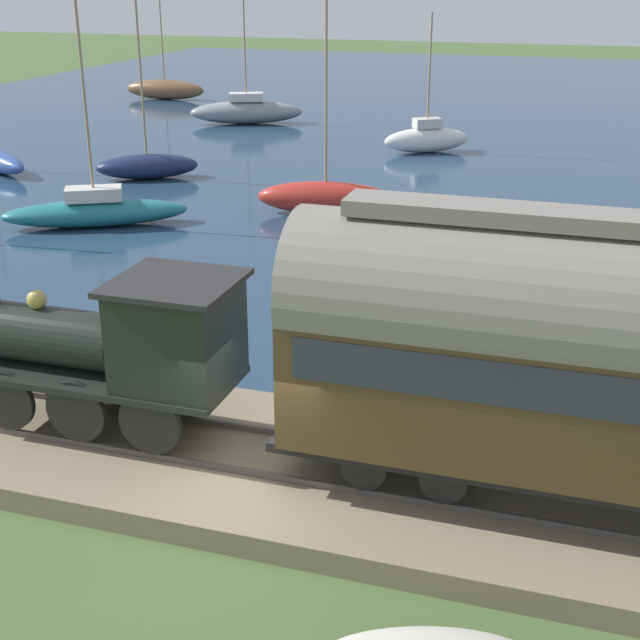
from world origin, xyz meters
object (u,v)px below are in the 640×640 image
at_px(sailboat_brown, 165,89).
at_px(rowboat_near_shore, 406,276).
at_px(sailboat_gray, 247,111).
at_px(rowboat_far_out, 425,324).
at_px(sailboat_teal, 95,210).
at_px(passenger_coach, 616,355).
at_px(sailboat_white, 427,138).
at_px(sailboat_red, 326,197).
at_px(rowboat_mid_harbor, 545,291).
at_px(sailboat_navy, 147,165).
at_px(steam_locomotive, 115,341).

height_order(sailboat_brown, rowboat_near_shore, sailboat_brown).
xyz_separation_m(sailboat_gray, rowboat_far_out, (-28.00, -16.04, -0.54)).
bearing_deg(sailboat_teal, passenger_coach, -157.11).
distance_m(sailboat_white, sailboat_red, 12.74).
bearing_deg(rowboat_near_shore, sailboat_gray, 83.58).
bearing_deg(sailboat_gray, sailboat_white, -137.01).
bearing_deg(rowboat_mid_harbor, rowboat_far_out, -160.73).
distance_m(sailboat_gray, rowboat_near_shore, 28.71).
relative_size(sailboat_gray, rowboat_mid_harbor, 3.57).
bearing_deg(sailboat_brown, sailboat_red, -143.74).
bearing_deg(sailboat_gray, sailboat_navy, 162.94).
distance_m(steam_locomotive, sailboat_brown, 48.18).
relative_size(sailboat_white, sailboat_navy, 0.70).
bearing_deg(sailboat_white, rowboat_mid_harbor, 167.79).
distance_m(sailboat_gray, sailboat_brown, 12.00).
height_order(sailboat_red, sailboat_brown, sailboat_red).
relative_size(sailboat_brown, rowboat_mid_harbor, 3.21).
relative_size(sailboat_red, sailboat_navy, 0.91).
height_order(sailboat_brown, rowboat_far_out, sailboat_brown).
bearing_deg(rowboat_far_out, rowboat_near_shore, 14.87).
distance_m(sailboat_brown, sailboat_navy, 24.74).
xyz_separation_m(sailboat_brown, rowboat_far_out, (-35.79, -25.17, -0.50)).
bearing_deg(sailboat_gray, rowboat_far_out, -172.49).
bearing_deg(sailboat_teal, sailboat_gray, -20.34).
distance_m(steam_locomotive, rowboat_mid_harbor, 12.81).
height_order(sailboat_white, rowboat_far_out, sailboat_white).
xyz_separation_m(steam_locomotive, rowboat_near_shore, (10.95, -2.93, -2.03)).
bearing_deg(sailboat_brown, rowboat_far_out, -145.70).
distance_m(passenger_coach, sailboat_red, 20.29).
bearing_deg(passenger_coach, steam_locomotive, 90.00).
bearing_deg(rowboat_mid_harbor, sailboat_gray, 96.55).
xyz_separation_m(rowboat_near_shore, rowboat_mid_harbor, (-0.28, -3.89, 0.06)).
bearing_deg(rowboat_mid_harbor, sailboat_white, 79.66).
relative_size(passenger_coach, sailboat_brown, 1.40).
relative_size(sailboat_white, sailboat_red, 0.77).
xyz_separation_m(sailboat_red, sailboat_brown, (25.79, 19.50, 0.03)).
bearing_deg(sailboat_teal, steam_locomotive, -175.99).
relative_size(passenger_coach, sailboat_white, 1.59).
height_order(sailboat_gray, rowboat_mid_harbor, sailboat_gray).
distance_m(steam_locomotive, sailboat_white, 30.26).
relative_size(sailboat_teal, rowboat_far_out, 3.35).
bearing_deg(rowboat_mid_harbor, sailboat_red, 110.10).
xyz_separation_m(steam_locomotive, rowboat_mid_harbor, (10.66, -6.81, -1.97)).
distance_m(sailboat_teal, rowboat_far_out, 14.23).
bearing_deg(sailboat_navy, rowboat_mid_harbor, -149.26).
relative_size(passenger_coach, sailboat_teal, 1.12).
xyz_separation_m(sailboat_teal, rowboat_far_out, (-6.08, -12.86, -0.38)).
xyz_separation_m(passenger_coach, sailboat_teal, (13.62, 17.10, -2.54)).
bearing_deg(rowboat_far_out, steam_locomotive, 146.14).
bearing_deg(sailboat_navy, rowboat_near_shore, -155.19).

